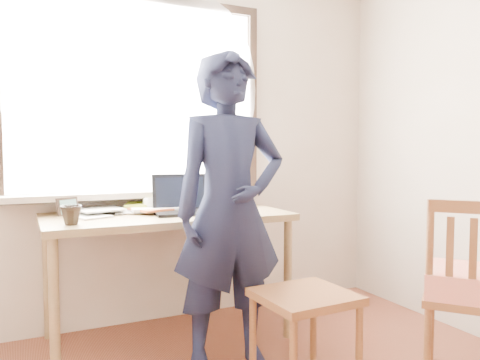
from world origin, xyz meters
name	(u,v)px	position (x,y,z in m)	size (l,w,h in m)	color
room_shell	(298,41)	(-0.02, 0.20, 1.64)	(3.52, 4.02, 2.61)	beige
desk	(167,226)	(-0.10, 1.63, 0.74)	(1.54, 0.77, 0.82)	olive
laptop	(182,204)	(-0.01, 1.60, 0.88)	(0.40, 0.34, 0.25)	black
mug_white	(152,204)	(-0.16, 1.77, 0.87)	(0.12, 0.12, 0.09)	white
mug_dark	(71,215)	(-0.71, 1.41, 0.88)	(0.11, 0.11, 0.11)	black
mouse	(244,208)	(0.40, 1.53, 0.84)	(0.09, 0.06, 0.03)	black
desk_clutter	(127,209)	(-0.33, 1.78, 0.84)	(0.79, 0.48, 0.04)	white
book_a	(98,211)	(-0.50, 1.87, 0.83)	(0.19, 0.25, 0.02)	white
book_b	(217,204)	(0.37, 1.92, 0.83)	(0.16, 0.22, 0.02)	white
picture_frame	(68,208)	(-0.70, 1.73, 0.88)	(0.13, 0.08, 0.11)	black
work_chair	(305,307)	(0.38, 0.75, 0.41)	(0.49, 0.47, 0.48)	brown
side_chair	(471,286)	(1.17, 0.38, 0.52)	(0.63, 0.63, 0.99)	brown
person	(230,211)	(0.10, 1.09, 0.89)	(0.65, 0.43, 1.78)	black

